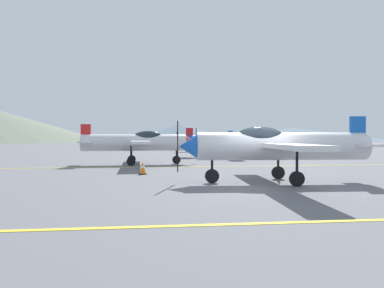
{
  "coord_description": "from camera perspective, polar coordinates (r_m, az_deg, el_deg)",
  "views": [
    {
      "loc": [
        -4.05,
        -11.32,
        1.72
      ],
      "look_at": [
        -1.15,
        14.0,
        1.2
      ],
      "focal_mm": 32.06,
      "sensor_mm": 36.0,
      "label": 1
    }
  ],
  "objects": [
    {
      "name": "airplane_near",
      "position": [
        13.23,
        13.59,
        -0.19
      ],
      "size": [
        7.27,
        8.37,
        2.51
      ],
      "color": "silver",
      "rests_on": "ground_plane"
    },
    {
      "name": "airplane_far",
      "position": [
        29.75,
        5.72,
        0.57
      ],
      "size": [
        7.24,
        8.35,
        2.51
      ],
      "color": "#33478C",
      "rests_on": "ground_plane"
    },
    {
      "name": "airplane_back",
      "position": [
        40.8,
        2.35,
        0.73
      ],
      "size": [
        7.34,
        8.35,
        2.51
      ],
      "color": "white",
      "rests_on": "ground_plane"
    },
    {
      "name": "traffic_cone_front",
      "position": [
        15.98,
        -8.2,
        -3.98
      ],
      "size": [
        0.36,
        0.36,
        0.59
      ],
      "color": "black",
      "rests_on": "ground_plane"
    },
    {
      "name": "apron_line_near",
      "position": [
        7.88,
        25.11,
        -11.49
      ],
      "size": [
        80.0,
        0.16,
        0.01
      ],
      "primitive_type": "cube",
      "color": "yellow",
      "rests_on": "ground_plane"
    },
    {
      "name": "hill_centerleft",
      "position": [
        154.37,
        -2.1,
        1.96
      ],
      "size": [
        50.15,
        50.15,
        7.75
      ],
      "primitive_type": "cone",
      "color": "slate",
      "rests_on": "ground_plane"
    },
    {
      "name": "car_sedan",
      "position": [
        35.57,
        18.42,
        -0.3
      ],
      "size": [
        4.31,
        2.05,
        1.62
      ],
      "color": "#3372BF",
      "rests_on": "ground_plane"
    },
    {
      "name": "hill_centerright",
      "position": [
        172.27,
        16.44,
        1.57
      ],
      "size": [
        86.74,
        86.74,
        6.19
      ],
      "primitive_type": "cone",
      "color": "slate",
      "rests_on": "ground_plane"
    },
    {
      "name": "apron_line_far",
      "position": [
        20.11,
        5.12,
        -3.73
      ],
      "size": [
        80.0,
        0.16,
        0.01
      ],
      "primitive_type": "cube",
      "color": "yellow",
      "rests_on": "ground_plane"
    },
    {
      "name": "airplane_mid",
      "position": [
        21.72,
        -8.83,
        0.34
      ],
      "size": [
        7.26,
        8.36,
        2.51
      ],
      "color": "silver",
      "rests_on": "ground_plane"
    },
    {
      "name": "ground_plane",
      "position": [
        12.15,
        13.11,
        -6.99
      ],
      "size": [
        400.0,
        400.0,
        0.0
      ],
      "primitive_type": "plane",
      "color": "slate"
    }
  ]
}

